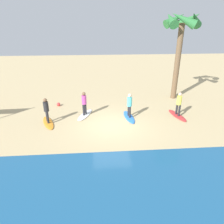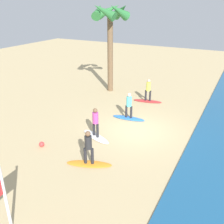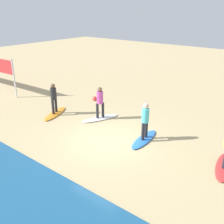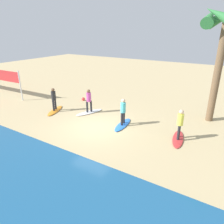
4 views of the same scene
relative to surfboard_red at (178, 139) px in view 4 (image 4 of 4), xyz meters
The scene contains 10 objects.
ground_plane 4.84m from the surfboard_red, 12.66° to the left, with size 60.00×60.00×0.00m, color tan.
surfboard_red is the anchor object (origin of this frame).
surfer_red 0.99m from the surfboard_red, 90.00° to the right, with size 0.32×0.45×1.64m.
surfboard_blue 3.42m from the surfboard_red, ahead, with size 2.10×0.56×0.09m, color blue.
surfer_blue 3.56m from the surfboard_red, ahead, with size 0.32×0.46×1.64m.
surfboard_white 6.50m from the surfboard_red, ahead, with size 2.10×0.56×0.09m, color white.
surfer_white 6.57m from the surfboard_red, ahead, with size 0.32×0.44×1.64m.
surfboard_orange 8.82m from the surfboard_red, ahead, with size 2.10×0.56×0.09m, color orange.
surfer_orange 8.88m from the surfboard_red, ahead, with size 0.32×0.44×1.64m.
beach_ball 8.98m from the surfboard_red, 16.44° to the right, with size 0.28×0.28×0.28m, color #E53838.
Camera 4 is at (-6.95, 9.31, 5.54)m, focal length 33.54 mm.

